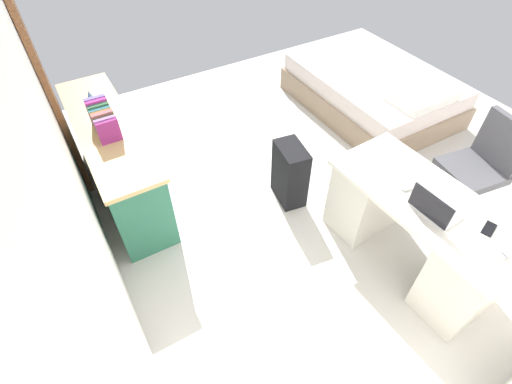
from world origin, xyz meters
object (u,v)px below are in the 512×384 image
object	(u,v)px
cell_phone_near_laptop	(489,229)
computer_mouse	(407,187)
desk	(415,229)
credenza	(116,160)
laptop	(434,209)
suitcase_black	(290,174)
bed	(373,90)
office_chair	(475,173)
figurine_small	(90,96)

from	to	relation	value
cell_phone_near_laptop	computer_mouse	bearing A→B (deg)	0.78
desk	credenza	world-z (taller)	credenza
desk	computer_mouse	size ratio (longest dim) A/B	14.71
credenza	laptop	xyz separation A→B (m)	(-2.07, -1.68, 0.38)
suitcase_black	cell_phone_near_laptop	distance (m)	1.64
credenza	desk	bearing A→B (deg)	-138.00
bed	computer_mouse	bearing A→B (deg)	141.28
office_chair	figurine_small	xyz separation A→B (m)	(2.22, 2.68, 0.42)
office_chair	computer_mouse	distance (m)	1.02
desk	suitcase_black	bearing A→B (deg)	22.08
suitcase_black	cell_phone_near_laptop	world-z (taller)	cell_phone_near_laptop
credenza	bed	bearing A→B (deg)	-92.06
credenza	laptop	distance (m)	2.70
computer_mouse	bed	bearing A→B (deg)	-41.53
figurine_small	bed	bearing A→B (deg)	-99.87
suitcase_black	desk	bearing A→B (deg)	-148.94
credenza	bed	world-z (taller)	credenza
office_chair	suitcase_black	world-z (taller)	office_chair
laptop	desk	bearing A→B (deg)	-42.98
figurine_small	suitcase_black	bearing A→B (deg)	-134.48
laptop	cell_phone_near_laptop	bearing A→B (deg)	-142.84
desk	suitcase_black	xyz separation A→B (m)	(1.08, 0.44, -0.08)
desk	office_chair	size ratio (longest dim) A/B	1.56
figurine_small	cell_phone_near_laptop	bearing A→B (deg)	-145.67
desk	credenza	distance (m)	2.65
desk	credenza	bearing A→B (deg)	42.00
credenza	figurine_small	distance (m)	0.61
office_chair	desk	bearing A→B (deg)	100.89
computer_mouse	cell_phone_near_laptop	size ratio (longest dim) A/B	0.74
office_chair	bed	world-z (taller)	office_chair
office_chair	laptop	distance (m)	1.09
suitcase_black	laptop	world-z (taller)	laptop
desk	figurine_small	world-z (taller)	figurine_small
laptop	figurine_small	world-z (taller)	laptop
laptop	cell_phone_near_laptop	world-z (taller)	laptop
suitcase_black	cell_phone_near_laptop	bearing A→B (deg)	-150.02
computer_mouse	figurine_small	bearing A→B (deg)	34.64
computer_mouse	cell_phone_near_laptop	bearing A→B (deg)	-163.66
desk	figurine_small	bearing A→B (deg)	36.56
desk	credenza	size ratio (longest dim) A/B	0.82
credenza	bed	distance (m)	3.08
desk	laptop	world-z (taller)	laptop
credenza	computer_mouse	xyz separation A→B (m)	(-1.81, -1.71, 0.35)
suitcase_black	laptop	bearing A→B (deg)	-154.74
bed	laptop	xyz separation A→B (m)	(-1.96, 1.39, 0.53)
cell_phone_near_laptop	desk	bearing A→B (deg)	-0.44
bed	suitcase_black	world-z (taller)	suitcase_black
bed	computer_mouse	size ratio (longest dim) A/B	19.02
office_chair	suitcase_black	xyz separation A→B (m)	(0.91, 1.34, -0.12)
figurine_small	laptop	bearing A→B (deg)	-146.01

